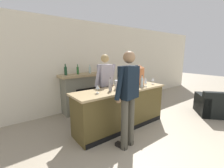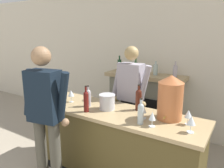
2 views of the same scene
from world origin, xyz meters
TOP-DOWN VIEW (x-y plane):
  - wall_back_panel at (0.00, 4.30)m, footprint 12.00×0.07m
  - bar_counter at (-0.08, 2.54)m, footprint 2.38×0.69m
  - fireplace_stone at (-0.28, 4.04)m, footprint 1.50×0.52m
  - person_customer at (-0.52, 1.85)m, footprint 0.65×0.36m
  - person_bartender at (-0.12, 3.14)m, footprint 0.66×0.30m
  - copper_dispenser at (0.64, 2.67)m, footprint 0.29×0.33m
  - ice_bucket_steel at (-0.15, 2.54)m, footprint 0.21×0.21m
  - wine_bottle_riesling_slim at (-0.43, 2.50)m, footprint 0.07×0.07m
  - wine_bottle_chardonnay_pale at (0.42, 2.36)m, footprint 0.07×0.07m
  - wine_bottle_port_short at (0.20, 2.74)m, footprint 0.08×0.08m
  - wine_bottle_merlot_tall at (-0.32, 2.33)m, footprint 0.06×0.06m
  - wine_glass_mid_counter at (0.38, 2.51)m, footprint 0.07×0.07m
  - wine_glass_front_right at (0.86, 2.62)m, footprint 0.09×0.09m
  - wine_glass_front_left at (0.93, 2.43)m, footprint 0.09×0.09m
  - wine_glass_back_row at (-0.75, 2.51)m, footprint 0.09×0.09m
  - wine_glass_by_dispenser at (0.55, 2.36)m, footprint 0.07×0.07m

SIDE VIEW (x-z plane):
  - bar_counter at x=-0.08m, z-range 0.00..0.96m
  - fireplace_stone at x=-0.28m, z-range -0.14..1.34m
  - person_bartender at x=-0.12m, z-range 0.09..1.84m
  - person_customer at x=-0.52m, z-range 0.10..1.90m
  - ice_bucket_steel at x=-0.15m, z-range 0.96..1.16m
  - wine_glass_mid_counter at x=0.38m, z-range 0.99..1.14m
  - wine_glass_by_dispenser at x=0.55m, z-range 0.99..1.16m
  - wine_glass_front_right at x=0.86m, z-range 1.00..1.16m
  - wine_glass_front_left at x=0.93m, z-range 1.00..1.17m
  - wine_glass_back_row at x=-0.75m, z-range 1.00..1.18m
  - wine_bottle_riesling_slim at x=-0.43m, z-range 0.95..1.23m
  - wine_bottle_chardonnay_pale at x=0.42m, z-range 0.94..1.24m
  - wine_bottle_merlot_tall at x=-0.32m, z-range 0.94..1.28m
  - wine_bottle_port_short at x=0.20m, z-range 0.94..1.28m
  - copper_dispenser at x=0.64m, z-range 0.96..1.48m
  - wall_back_panel at x=0.00m, z-range 0.00..2.75m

